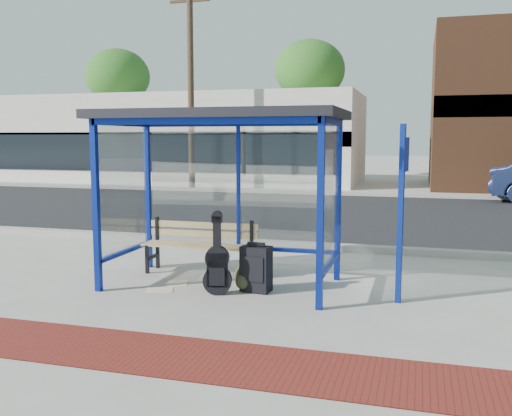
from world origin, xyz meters
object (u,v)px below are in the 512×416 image
(guitar_bag, at_px, (217,266))
(backpack, at_px, (246,276))
(suitcase, at_px, (256,269))
(bench, at_px, (200,243))

(guitar_bag, distance_m, backpack, 0.46)
(guitar_bag, bearing_deg, backpack, 30.78)
(guitar_bag, height_order, suitcase, guitar_bag)
(bench, height_order, backpack, bench)
(bench, distance_m, guitar_bag, 1.27)
(guitar_bag, relative_size, suitcase, 1.55)
(bench, bearing_deg, suitcase, -36.83)
(bench, xyz_separation_m, backpack, (0.96, -0.78, -0.27))
(backpack, bearing_deg, suitcase, 1.01)
(suitcase, height_order, backpack, suitcase)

